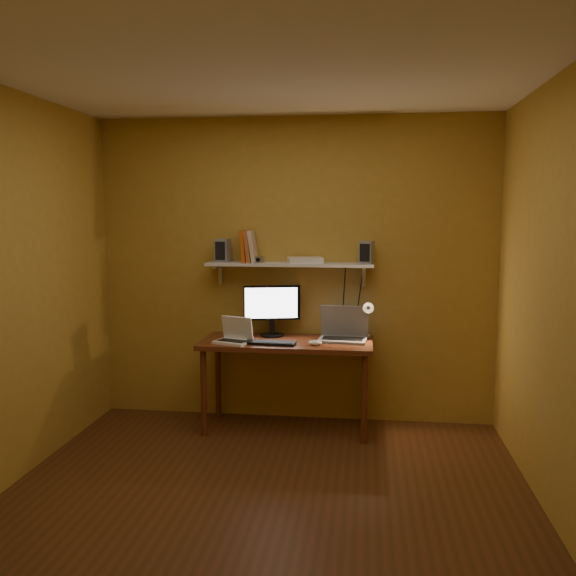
# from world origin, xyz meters

# --- Properties ---
(room) EXTENTS (3.44, 3.24, 2.64)m
(room) POSITION_xyz_m (0.00, 0.00, 1.30)
(room) COLOR #562D16
(room) RESTS_ON ground
(desk) EXTENTS (1.40, 0.60, 0.75)m
(desk) POSITION_xyz_m (-0.03, 1.28, 0.66)
(desk) COLOR maroon
(desk) RESTS_ON ground
(wall_shelf) EXTENTS (1.40, 0.25, 0.21)m
(wall_shelf) POSITION_xyz_m (-0.03, 1.47, 1.36)
(wall_shelf) COLOR silver
(wall_shelf) RESTS_ON room
(monitor) EXTENTS (0.47, 0.25, 0.43)m
(monitor) POSITION_xyz_m (-0.18, 1.46, 0.99)
(monitor) COLOR black
(monitor) RESTS_ON desk
(laptop) EXTENTS (0.41, 0.31, 0.28)m
(laptop) POSITION_xyz_m (0.43, 1.37, 0.82)
(laptop) COLOR gray
(laptop) RESTS_ON desk
(netbook) EXTENTS (0.32, 0.28, 0.21)m
(netbook) POSITION_xyz_m (-0.44, 1.16, 0.81)
(netbook) COLOR white
(netbook) RESTS_ON desk
(keyboard) EXTENTS (0.41, 0.16, 0.02)m
(keyboard) POSITION_xyz_m (-0.14, 1.13, 0.76)
(keyboard) COLOR black
(keyboard) RESTS_ON desk
(mouse) EXTENTS (0.12, 0.09, 0.04)m
(mouse) POSITION_xyz_m (0.22, 1.14, 0.77)
(mouse) COLOR white
(mouse) RESTS_ON desk
(desk_lamp) EXTENTS (0.09, 0.23, 0.38)m
(desk_lamp) POSITION_xyz_m (0.63, 1.41, 0.96)
(desk_lamp) COLOR silver
(desk_lamp) RESTS_ON desk
(speaker_left) EXTENTS (0.13, 0.13, 0.20)m
(speaker_left) POSITION_xyz_m (-0.60, 1.48, 1.47)
(speaker_left) COLOR gray
(speaker_left) RESTS_ON wall_shelf
(speaker_right) EXTENTS (0.13, 0.13, 0.19)m
(speaker_right) POSITION_xyz_m (0.61, 1.48, 1.47)
(speaker_right) COLOR gray
(speaker_right) RESTS_ON wall_shelf
(books) EXTENTS (0.14, 0.18, 0.27)m
(books) POSITION_xyz_m (-0.38, 1.48, 1.51)
(books) COLOR #B94B14
(books) RESTS_ON wall_shelf
(shelf_camera) EXTENTS (0.10, 0.05, 0.06)m
(shelf_camera) POSITION_xyz_m (-0.28, 1.41, 1.40)
(shelf_camera) COLOR silver
(shelf_camera) RESTS_ON wall_shelf
(router) EXTENTS (0.32, 0.25, 0.05)m
(router) POSITION_xyz_m (0.10, 1.47, 1.40)
(router) COLOR white
(router) RESTS_ON wall_shelf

